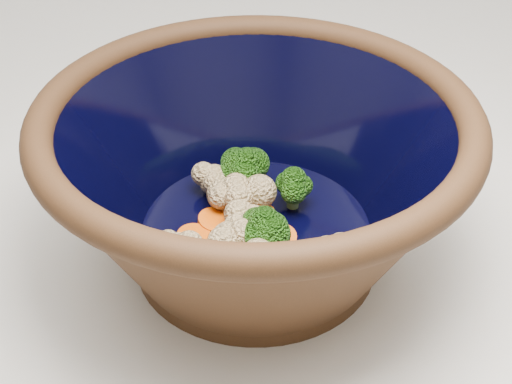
{
  "coord_description": "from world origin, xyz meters",
  "views": [
    {
      "loc": [
        -0.3,
        -0.54,
        1.33
      ],
      "look_at": [
        -0.09,
        -0.11,
        0.97
      ],
      "focal_mm": 50.0,
      "sensor_mm": 36.0,
      "label": 1
    }
  ],
  "objects": [
    {
      "name": "mixing_bowl",
      "position": [
        -0.09,
        -0.11,
        0.99
      ],
      "size": [
        0.42,
        0.42,
        0.16
      ],
      "rotation": [
        0.0,
        0.0,
        -0.27
      ],
      "color": "black",
      "rests_on": "counter"
    },
    {
      "name": "vegetable_pile",
      "position": [
        -0.1,
        -0.12,
        0.95
      ],
      "size": [
        0.15,
        0.17,
        0.05
      ],
      "color": "#608442",
      "rests_on": "mixing_bowl"
    }
  ]
}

